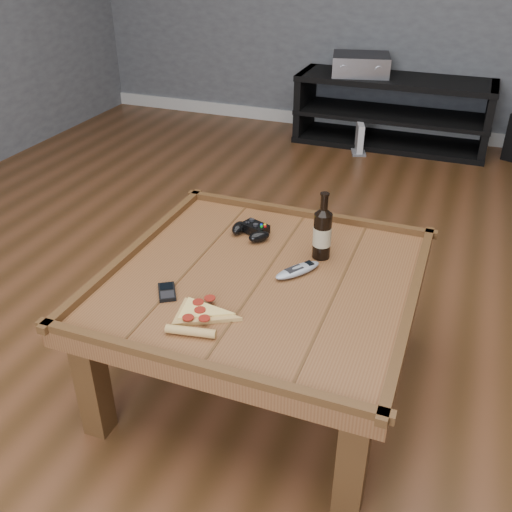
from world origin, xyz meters
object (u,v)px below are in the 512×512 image
(beer_bottle, at_px, (322,232))
(smartphone, at_px, (167,292))
(pizza_slice, at_px, (199,315))
(game_controller, at_px, (251,230))
(media_console, at_px, (392,112))
(game_console, at_px, (359,140))
(remote_control, at_px, (298,270))
(coffee_table, at_px, (262,291))
(av_receiver, at_px, (361,64))

(beer_bottle, bearing_deg, smartphone, -134.82)
(pizza_slice, bearing_deg, game_controller, 84.25)
(media_console, xyz_separation_m, beer_bottle, (0.15, -2.55, 0.30))
(game_console, bearing_deg, remote_control, -101.88)
(game_controller, bearing_deg, game_console, 111.42)
(media_console, xyz_separation_m, smartphone, (-0.25, -2.95, 0.21))
(smartphone, bearing_deg, game_controller, 44.19)
(beer_bottle, xyz_separation_m, game_console, (-0.32, 2.29, -0.45))
(game_controller, distance_m, pizza_slice, 0.54)
(remote_control, height_order, game_console, remote_control)
(coffee_table, relative_size, media_console, 0.74)
(media_console, xyz_separation_m, game_console, (-0.17, -0.26, -0.15))
(av_receiver, height_order, game_console, av_receiver)
(coffee_table, distance_m, remote_control, 0.14)
(coffee_table, relative_size, av_receiver, 2.21)
(game_controller, height_order, pizza_slice, game_controller)
(coffee_table, relative_size, smartphone, 9.29)
(beer_bottle, distance_m, game_controller, 0.30)
(game_controller, height_order, remote_control, game_controller)
(coffee_table, xyz_separation_m, game_controller, (-0.14, 0.25, 0.08))
(beer_bottle, height_order, game_console, beer_bottle)
(smartphone, relative_size, remote_control, 0.62)
(pizza_slice, xyz_separation_m, smartphone, (-0.15, 0.08, -0.00))
(remote_control, bearing_deg, av_receiver, 132.37)
(smartphone, xyz_separation_m, av_receiver, (-0.01, 2.95, 0.11))
(av_receiver, bearing_deg, game_console, -83.97)
(media_console, bearing_deg, remote_control, -87.81)
(smartphone, bearing_deg, av_receiver, 58.00)
(av_receiver, bearing_deg, beer_bottle, -93.93)
(coffee_table, relative_size, game_controller, 6.25)
(game_controller, distance_m, av_receiver, 2.50)
(remote_control, bearing_deg, smartphone, -108.62)
(beer_bottle, xyz_separation_m, remote_control, (-0.04, -0.14, -0.09))
(game_controller, bearing_deg, remote_control, -18.01)
(av_receiver, xyz_separation_m, game_console, (0.09, -0.26, -0.47))
(game_controller, xyz_separation_m, smartphone, (-0.11, -0.46, -0.02))
(beer_bottle, xyz_separation_m, pizza_slice, (-0.24, -0.48, -0.09))
(av_receiver, distance_m, game_console, 0.54)
(media_console, bearing_deg, av_receiver, -178.89)
(coffee_table, height_order, game_console, coffee_table)
(coffee_table, xyz_separation_m, pizza_slice, (-0.10, -0.28, 0.07))
(beer_bottle, height_order, av_receiver, beer_bottle)
(media_console, height_order, remote_control, media_console)
(media_console, distance_m, smartphone, 2.97)
(pizza_slice, height_order, game_console, pizza_slice)
(coffee_table, distance_m, pizza_slice, 0.31)
(media_console, distance_m, remote_control, 2.70)
(media_console, xyz_separation_m, game_controller, (-0.14, -2.50, 0.23))
(beer_bottle, bearing_deg, remote_control, -107.79)
(pizza_slice, distance_m, smartphone, 0.17)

